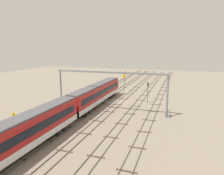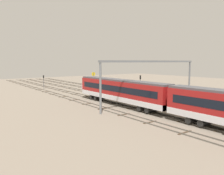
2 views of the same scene
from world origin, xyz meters
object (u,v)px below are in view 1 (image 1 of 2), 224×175
(speed_sign_mid_trackside, at_px, (124,81))
(relay_cabinet, at_px, (167,113))
(train, at_px, (23,135))
(signal_light_trackside_departure, at_px, (126,75))
(speed_sign_near_foreground, at_px, (15,125))
(overhead_gantry, at_px, (110,80))
(signal_light_trackside_approach, at_px, (148,90))

(speed_sign_mid_trackside, xyz_separation_m, relay_cabinet, (-17.33, -13.45, -3.00))
(train, height_order, speed_sign_mid_trackside, speed_sign_mid_trackside)
(speed_sign_mid_trackside, height_order, signal_light_trackside_departure, speed_sign_mid_trackside)
(train, distance_m, speed_sign_near_foreground, 2.87)
(overhead_gantry, relative_size, speed_sign_near_foreground, 4.91)
(overhead_gantry, distance_m, speed_sign_mid_trackside, 18.31)
(overhead_gantry, relative_size, signal_light_trackside_approach, 4.71)
(train, xyz_separation_m, speed_sign_near_foreground, (1.37, 2.47, 0.51))
(train, xyz_separation_m, overhead_gantry, (20.06, -4.51, 4.04))
(train, bearing_deg, relay_cabinet, -38.04)
(relay_cabinet, bearing_deg, signal_light_trackside_approach, 29.87)
(signal_light_trackside_departure, relative_size, relay_cabinet, 2.75)
(signal_light_trackside_departure, height_order, relay_cabinet, signal_light_trackside_departure)
(speed_sign_mid_trackside, height_order, signal_light_trackside_approach, speed_sign_mid_trackside)
(train, relative_size, relay_cabinet, 50.38)
(train, bearing_deg, signal_light_trackside_departure, 2.26)
(signal_light_trackside_approach, bearing_deg, signal_light_trackside_departure, 24.38)
(speed_sign_near_foreground, bearing_deg, train, -118.98)
(signal_light_trackside_approach, bearing_deg, relay_cabinet, -150.13)
(speed_sign_near_foreground, relative_size, speed_sign_mid_trackside, 0.84)
(signal_light_trackside_departure, bearing_deg, relay_cabinet, -154.24)
(train, relative_size, speed_sign_mid_trackside, 13.08)
(train, relative_size, signal_light_trackside_approach, 14.92)
(train, bearing_deg, speed_sign_mid_trackside, -4.15)
(signal_light_trackside_approach, bearing_deg, overhead_gantry, 147.27)
(speed_sign_near_foreground, height_order, signal_light_trackside_departure, speed_sign_near_foreground)
(train, xyz_separation_m, speed_sign_mid_trackside, (38.05, -2.76, 1.09))
(signal_light_trackside_approach, bearing_deg, speed_sign_near_foreground, 154.99)
(train, height_order, signal_light_trackside_departure, train)
(overhead_gantry, xyz_separation_m, speed_sign_mid_trackside, (17.99, 1.74, -2.95))
(train, relative_size, signal_light_trackside_departure, 18.33)
(overhead_gantry, distance_m, relay_cabinet, 13.15)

